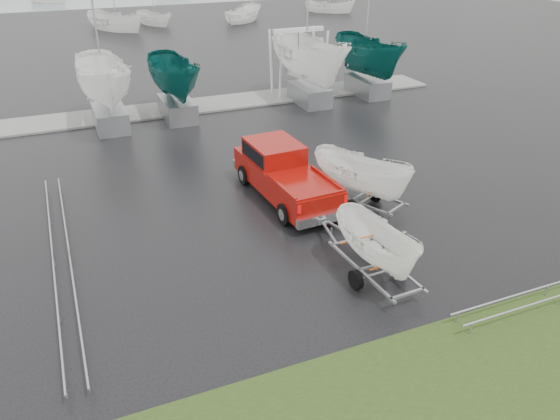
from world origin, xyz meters
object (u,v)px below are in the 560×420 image
Objects in this scene: pickup_truck at (282,171)px; trailer_parked at (364,142)px; boat_hoist at (298,52)px; trailer_hitched at (380,211)px.

trailer_parked reaches higher than pickup_truck.
boat_hoist is at bearing 49.75° from trailer_parked.
pickup_truck is 1.43× the size of trailer_hitched.
trailer_parked is (2.36, -2.11, 1.58)m from pickup_truck.
boat_hoist is at bearing 69.33° from trailer_hitched.
pickup_truck is at bearing -116.89° from boat_hoist.
trailer_hitched is (0.32, -6.50, 1.28)m from pickup_truck.
boat_hoist reaches higher than pickup_truck.
boat_hoist is (4.24, 15.13, 0.04)m from trailer_parked.
pickup_truck is 6.64m from trailer_hitched.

